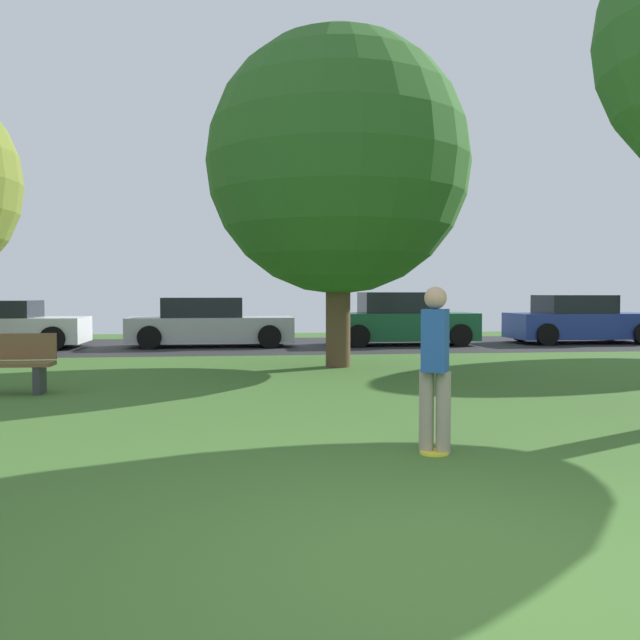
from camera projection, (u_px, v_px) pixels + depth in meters
name	position (u px, v px, depth m)	size (l,w,h in m)	color
ground_plane	(445.00, 558.00, 3.90)	(44.00, 44.00, 0.00)	#3D6628
road_strip	(277.00, 345.00, 19.76)	(44.00, 6.40, 0.01)	#28282B
birch_tree_lone	(338.00, 164.00, 13.87)	(5.33, 5.33, 6.82)	brown
person_catcher	(435.00, 362.00, 6.43)	(0.34, 0.38, 1.58)	gray
frisbee_disc	(434.00, 452.00, 6.43)	(0.27, 0.27, 0.03)	yellow
parked_car_white	(4.00, 326.00, 18.57)	(4.17, 2.09, 1.31)	white
parked_car_silver	(209.00, 324.00, 19.29)	(4.59, 1.94, 1.38)	#B7B7BC
parked_car_green	(401.00, 321.00, 19.89)	(4.17, 1.94, 1.53)	#195633
parked_car_blue	(579.00, 321.00, 20.64)	(4.24, 2.03, 1.45)	#233893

